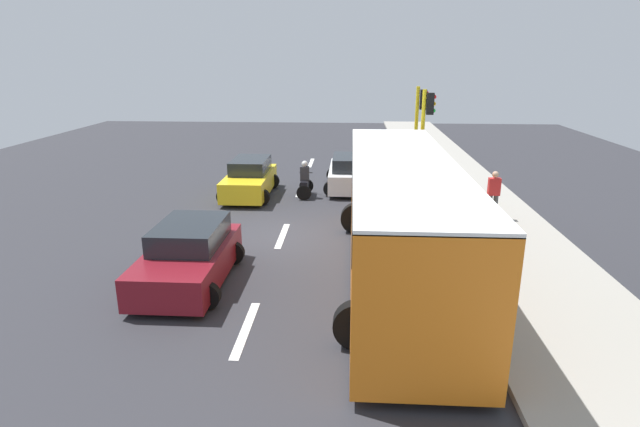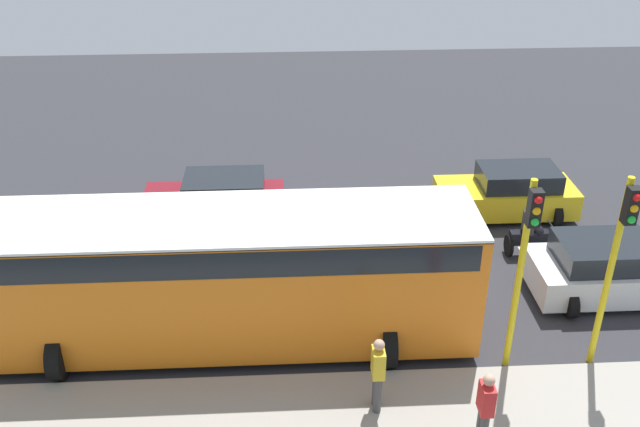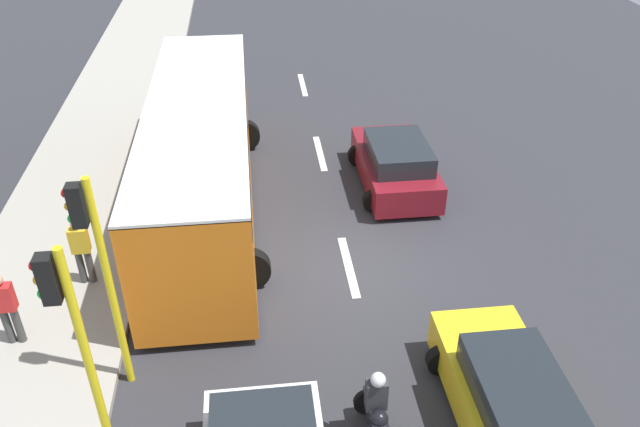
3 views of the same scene
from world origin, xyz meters
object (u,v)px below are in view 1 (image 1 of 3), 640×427
Objects in this scene: pedestrian_near_signal at (494,193)px; traffic_light_corner at (425,134)px; car_maroon at (189,256)px; traffic_light_midblock at (419,127)px; car_yellow_cab at (250,179)px; motorcycle at (305,181)px; city_bus at (401,210)px; pedestrian_by_tree at (474,208)px; car_white at (352,173)px.

pedestrian_near_signal is 0.38× the size of traffic_light_corner.
traffic_light_midblock is at bearing 51.91° from car_maroon.
car_yellow_cab is at bearing 179.64° from traffic_light_midblock.
motorcycle reaches higher than car_yellow_cab.
traffic_light_corner is (1.36, 6.11, 1.08)m from city_bus.
pedestrian_by_tree reaches higher than car_yellow_cab.
city_bus is 7.19× the size of motorcycle.
traffic_light_corner is (-2.31, 1.19, 1.87)m from pedestrian_near_signal.
traffic_light_corner reaches higher than car_white.
pedestrian_by_tree is (2.59, 3.08, -0.79)m from city_bus.
car_maroon is 5.56m from city_bus.
car_white is at bearing 121.35° from pedestrian_by_tree.
motorcycle is 5.09m from traffic_light_midblock.
traffic_light_midblock reaches higher than car_maroon.
pedestrian_near_signal reaches higher than motorcycle.
car_yellow_cab is at bearing 164.32° from traffic_light_corner.
city_bus is 6.19m from pedestrian_near_signal.
car_white is 2.65× the size of motorcycle.
car_maroon is 0.91× the size of traffic_light_corner.
car_white is 9.54m from city_bus.
pedestrian_near_signal reaches higher than car_white.
traffic_light_midblock is (6.87, -0.04, 2.22)m from car_yellow_cab.
traffic_light_corner is (6.87, -1.93, 2.22)m from car_yellow_cab.
pedestrian_by_tree is at bearing -75.94° from traffic_light_midblock.
car_maroon is at bearing -135.09° from traffic_light_corner.
car_yellow_cab is at bearing 179.10° from motorcycle.
car_white is at bearing 67.50° from car_maroon.
traffic_light_midblock reaches higher than car_white.
motorcycle is at bearing 157.40° from traffic_light_corner.
pedestrian_by_tree is (5.77, -4.92, 0.42)m from motorcycle.
traffic_light_corner is 1.88m from traffic_light_midblock.
traffic_light_midblock is (1.36, 7.99, 1.08)m from city_bus.
car_white is 0.37× the size of city_bus.
traffic_light_corner is (2.61, -3.28, 2.22)m from car_white.
motorcycle is (2.32, -0.04, -0.07)m from car_yellow_cab.
car_maroon is 2.68× the size of motorcycle.
motorcycle is 0.91× the size of pedestrian_near_signal.
pedestrian_by_tree is (3.84, -6.30, 0.35)m from car_white.
pedestrian_by_tree is 0.38× the size of traffic_light_midblock.
car_yellow_cab is 0.91× the size of traffic_light_midblock.
traffic_light_corner and traffic_light_midblock have the same top height.
car_maroon is 2.42× the size of pedestrian_by_tree.
pedestrian_by_tree is (8.10, -4.95, 0.35)m from car_yellow_cab.
car_maroon is 0.91× the size of traffic_light_midblock.
city_bus is (5.51, -8.04, 1.14)m from car_yellow_cab.
city_bus reaches higher than pedestrian_by_tree.
city_bus is 6.35m from traffic_light_corner.
motorcycle is at bearing -144.34° from car_white.
traffic_light_midblock is (2.61, -1.40, 2.22)m from car_white.
car_maroon is 8.92m from motorcycle.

